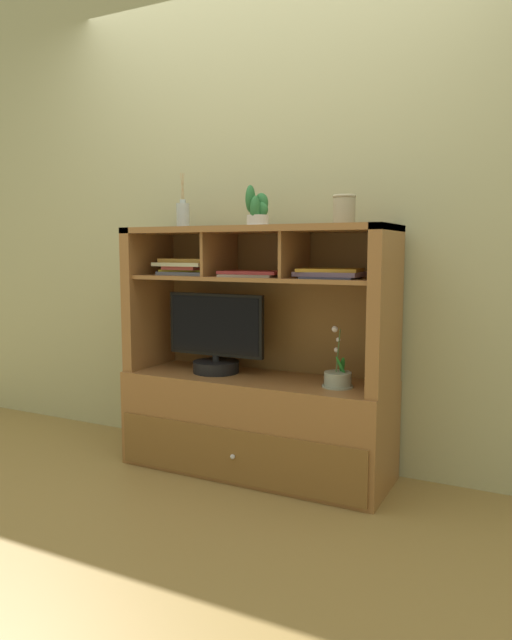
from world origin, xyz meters
TOP-DOWN VIEW (x-y plane):
  - floor_plane at (0.00, 0.00)m, footprint 6.00×6.00m
  - back_wall at (0.00, 0.26)m, footprint 6.00×0.02m
  - media_console at (0.00, 0.01)m, footprint 1.37×0.49m
  - tv_monitor at (-0.23, -0.01)m, footprint 0.54×0.24m
  - potted_orchid at (0.44, -0.03)m, footprint 0.15×0.15m
  - magazine_stack_left at (-0.01, -0.03)m, footprint 0.32×0.31m
  - magazine_stack_centre at (-0.39, 0.01)m, footprint 0.33×0.31m
  - magazine_stack_right at (0.40, -0.01)m, footprint 0.31×0.29m
  - diffuser_bottle at (-0.44, 0.02)m, footprint 0.07×0.07m
  - potted_succulent at (-0.00, 0.02)m, footprint 0.12×0.12m
  - ceramic_vase at (0.44, 0.02)m, footprint 0.11×0.11m

SIDE VIEW (x-z plane):
  - floor_plane at x=0.00m, z-range -0.02..0.00m
  - media_console at x=0.00m, z-range -0.22..1.02m
  - potted_orchid at x=0.44m, z-range 0.39..0.68m
  - tv_monitor at x=-0.23m, z-range 0.46..0.87m
  - magazine_stack_left at x=-0.01m, z-range 1.00..1.03m
  - magazine_stack_right at x=0.40m, z-range 1.00..1.04m
  - magazine_stack_centre at x=-0.39m, z-range 1.00..1.08m
  - diffuser_bottle at x=-0.44m, z-range 1.17..1.45m
  - ceramic_vase at x=0.44m, z-range 1.24..1.38m
  - potted_succulent at x=0.00m, z-range 1.22..1.42m
  - back_wall at x=0.00m, z-range 0.00..2.80m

